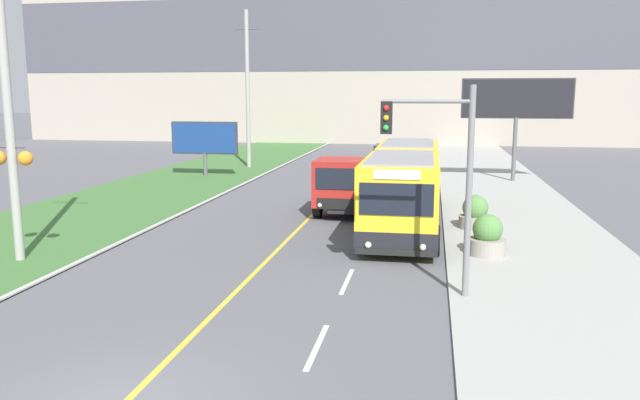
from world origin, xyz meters
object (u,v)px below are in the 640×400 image
at_px(utility_pole_far, 248,89).
at_px(planter_round_near, 487,237).
at_px(dump_truck, 348,185).
at_px(planter_round_second, 475,214).
at_px(city_bus, 405,186).
at_px(car_distant, 385,155).
at_px(utility_pole_near, 7,92).
at_px(traffic_light_mast, 441,164).
at_px(billboard_small, 205,139).
at_px(billboard_large, 517,102).

distance_m(utility_pole_far, planter_round_near, 27.19).
bearing_deg(dump_truck, planter_round_second, -26.18).
height_order(city_bus, car_distant, city_bus).
height_order(car_distant, utility_pole_far, utility_pole_far).
bearing_deg(utility_pole_near, traffic_light_mast, -6.05).
bearing_deg(car_distant, utility_pole_far, -158.53).
relative_size(utility_pole_near, traffic_light_mast, 2.06).
height_order(dump_truck, utility_pole_far, utility_pole_far).
xyz_separation_m(city_bus, planter_round_near, (2.82, -4.75, -0.88)).
xyz_separation_m(utility_pole_far, billboard_small, (-1.31, -5.17, -3.11)).
relative_size(city_bus, planter_round_near, 9.44).
height_order(city_bus, dump_truck, city_bus).
bearing_deg(billboard_small, traffic_light_mast, -56.63).
bearing_deg(billboard_small, planter_round_second, -40.20).
distance_m(city_bus, car_distant, 21.56).
xyz_separation_m(car_distant, utility_pole_near, (-9.21, -29.11, 4.48)).
distance_m(city_bus, traffic_light_mast, 9.33).
bearing_deg(utility_pole_far, utility_pole_near, -89.68).
relative_size(dump_truck, planter_round_second, 5.32).
xyz_separation_m(car_distant, billboard_large, (8.13, -8.15, 4.00)).
relative_size(city_bus, billboard_large, 1.97).
bearing_deg(utility_pole_far, planter_round_second, -52.04).
bearing_deg(traffic_light_mast, car_distant, 96.70).
height_order(city_bus, billboard_large, billboard_large).
relative_size(billboard_small, planter_round_near, 3.25).
bearing_deg(billboard_large, city_bus, -113.59).
xyz_separation_m(city_bus, planter_round_second, (2.70, -0.71, -0.90)).
distance_m(utility_pole_near, utility_pole_far, 25.44).
bearing_deg(city_bus, traffic_light_mast, -82.19).
xyz_separation_m(utility_pole_near, planter_round_near, (14.36, 2.95, -4.52)).
xyz_separation_m(car_distant, traffic_light_mast, (3.58, -30.47, 2.74)).
xyz_separation_m(dump_truck, billboard_large, (8.32, 11.39, 3.45)).
xyz_separation_m(car_distant, billboard_small, (-10.66, -8.85, 1.66)).
relative_size(city_bus, traffic_light_mast, 2.32).
relative_size(utility_pole_near, billboard_small, 2.58).
relative_size(dump_truck, traffic_light_mast, 1.27).
bearing_deg(utility_pole_far, billboard_large, -14.36).
relative_size(billboard_large, billboard_small, 1.47).
distance_m(dump_truck, utility_pole_far, 18.80).
height_order(city_bus, billboard_small, billboard_small).
distance_m(utility_pole_far, planter_round_second, 23.88).
distance_m(billboard_large, planter_round_second, 14.87).
height_order(billboard_small, planter_round_near, billboard_small).
relative_size(dump_truck, car_distant, 1.58).
height_order(car_distant, planter_round_second, car_distant).
relative_size(utility_pole_near, billboard_large, 1.75).
height_order(car_distant, billboard_small, billboard_small).
distance_m(billboard_large, planter_round_near, 18.69).
relative_size(utility_pole_near, utility_pole_far, 1.02).
bearing_deg(utility_pole_far, car_distant, 21.47).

